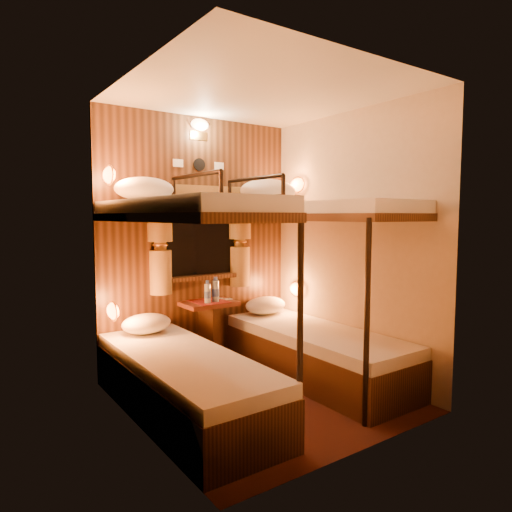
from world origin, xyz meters
TOP-DOWN VIEW (x-y plane):
  - floor at (0.00, 0.00)m, footprint 2.10×2.10m
  - ceiling at (0.00, 0.00)m, footprint 2.10×2.10m
  - wall_back at (0.00, 1.05)m, footprint 2.40×0.00m
  - wall_front at (0.00, -1.05)m, footprint 2.40×0.00m
  - wall_left at (-1.00, 0.00)m, footprint 0.00×2.40m
  - wall_right at (1.00, 0.00)m, footprint 0.00×2.40m
  - back_panel at (0.00, 1.04)m, footprint 2.00×0.03m
  - bunk_left at (-0.65, 0.07)m, footprint 0.72×1.90m
  - bunk_right at (0.65, 0.07)m, footprint 0.72×1.90m
  - window at (0.00, 1.00)m, footprint 1.00×0.12m
  - curtains at (0.00, 0.97)m, footprint 1.10×0.22m
  - back_fixtures at (0.00, 1.00)m, footprint 0.54×0.09m
  - reading_lamps at (-0.00, 0.70)m, footprint 2.00×0.20m
  - table at (0.00, 0.85)m, footprint 0.50×0.34m
  - bottle_left at (-0.05, 0.78)m, footprint 0.06×0.06m
  - bottle_right at (0.04, 0.79)m, footprint 0.07×0.07m
  - sachet_a at (0.21, 0.85)m, footprint 0.08×0.07m
  - sachet_b at (0.15, 0.92)m, footprint 0.09×0.08m
  - pillow_lower_left at (-0.65, 0.78)m, footprint 0.43×0.31m
  - pillow_lower_right at (0.65, 0.83)m, footprint 0.45×0.32m
  - pillow_upper_left at (-0.65, 0.76)m, footprint 0.50×0.36m
  - pillow_upper_right at (0.65, 0.78)m, footprint 0.61×0.44m

SIDE VIEW (x-z plane):
  - floor at x=0.00m, z-range 0.00..0.00m
  - table at x=0.00m, z-range 0.09..0.74m
  - pillow_lower_left at x=-0.65m, z-range 0.46..0.62m
  - pillow_lower_right at x=0.65m, z-range 0.46..0.63m
  - bunk_left at x=-0.65m, z-range -0.35..1.47m
  - bunk_right at x=0.65m, z-range -0.35..1.47m
  - sachet_b at x=0.15m, z-range 0.65..0.66m
  - sachet_a at x=0.21m, z-range 0.65..0.66m
  - bottle_left at x=-0.05m, z-range 0.64..0.85m
  - bottle_right at x=0.04m, z-range 0.63..0.87m
  - window at x=0.00m, z-range 0.79..1.58m
  - wall_back at x=0.00m, z-range 0.00..2.40m
  - wall_front at x=0.00m, z-range 0.00..2.40m
  - wall_left at x=-1.00m, z-range 0.00..2.40m
  - wall_right at x=1.00m, z-range 0.00..2.40m
  - back_panel at x=0.00m, z-range 0.00..2.40m
  - reading_lamps at x=0.00m, z-range 0.62..1.86m
  - curtains at x=0.00m, z-range 0.76..1.76m
  - pillow_upper_left at x=-0.65m, z-range 1.59..1.78m
  - pillow_upper_right at x=0.65m, z-range 1.59..1.83m
  - back_fixtures at x=0.00m, z-range 2.00..2.49m
  - ceiling at x=0.00m, z-range 2.40..2.40m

